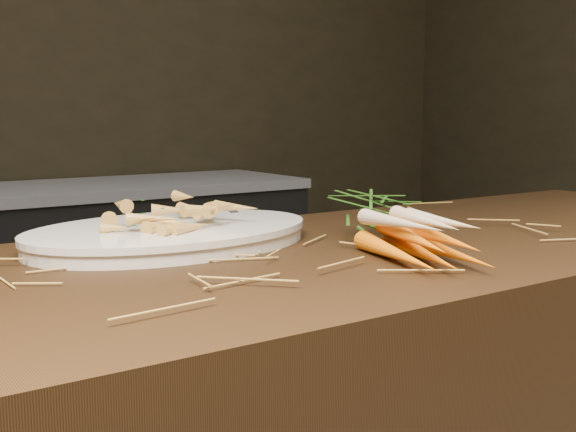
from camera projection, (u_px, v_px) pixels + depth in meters
name	position (u px, v px, depth m)	size (l,w,h in m)	color
back_counter	(83.00, 288.00, 2.91)	(1.82, 0.62, 0.84)	black
straw_bedding	(283.00, 249.00, 1.14)	(1.40, 0.60, 0.02)	olive
root_veg_bunch	(390.00, 223.00, 1.19)	(0.27, 0.46, 0.08)	orange
serving_platter	(171.00, 237.00, 1.22)	(0.50, 0.34, 0.03)	white
roasted_veg_heap	(171.00, 213.00, 1.22)	(0.25, 0.18, 0.06)	#C4813A
serving_fork	(263.00, 219.00, 1.32)	(0.02, 0.19, 0.00)	silver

